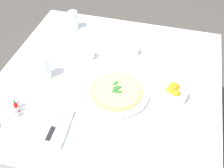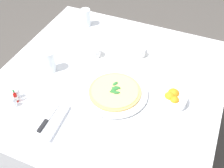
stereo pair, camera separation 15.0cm
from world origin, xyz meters
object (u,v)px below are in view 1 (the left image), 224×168
Objects in this scene: pizza_plate at (116,92)px; napkin_folded at (55,127)px; coffee_cup_right_edge at (133,51)px; water_glass_near_left at (45,69)px; citrus_bowl at (173,92)px; water_glass_near_right at (73,21)px; dinner_knife at (54,125)px; hot_sauce_bottle at (16,107)px; pizza at (116,91)px; salt_shaker at (18,104)px; coffee_cup_left_edge at (88,55)px; pepper_shaker at (16,113)px.

napkin_folded is (-0.29, 0.23, -0.00)m from pizza_plate.
coffee_cup_right_edge is 0.53m from water_glass_near_left.
napkin_folded is 0.62m from citrus_bowl.
dinner_knife is at bearing -165.51° from water_glass_near_right.
napkin_folded is 2.76× the size of hot_sauce_bottle.
napkin_folded is at bearing 180.00° from dinner_knife.
dinner_knife is at bearing 141.97° from pizza.
dinner_knife is 0.24m from salt_shaker.
pizza_plate is 0.35m from coffee_cup_right_edge.
salt_shaker is at bearing 67.50° from napkin_folded.
coffee_cup_left_edge is 2.32× the size of salt_shaker.
water_glass_near_right is (0.18, 0.45, 0.03)m from coffee_cup_right_edge.
dinner_knife is 0.22m from hot_sauce_bottle.
water_glass_near_right is (0.29, 0.20, 0.03)m from coffee_cup_left_edge.
pepper_shaker is (-0.62, 0.45, -0.00)m from coffee_cup_right_edge.
water_glass_near_right is 0.81× the size of citrus_bowl.
pizza_plate is at bearing 178.15° from coffee_cup_right_edge.
hot_sauce_bottle is (-0.28, 0.03, -0.02)m from water_glass_near_left.
pepper_shaker is at bearing -160.35° from hot_sauce_bottle.
hot_sauce_bottle is 1.48× the size of salt_shaker.
pizza_plate is at bearing -168.17° from pizza.
dinner_knife reaches higher than napkin_folded.
napkin_folded is 0.24m from salt_shaker.
citrus_bowl is at bearing -69.37° from salt_shaker.
napkin_folded is 1.17× the size of dinner_knife.
water_glass_near_left is at bearing 25.75° from napkin_folded.
citrus_bowl reaches higher than coffee_cup_right_edge.
citrus_bowl is at bearing -77.66° from pizza.
coffee_cup_right_edge is at bearing -1.85° from pizza_plate.
dinner_knife is (-0.64, 0.24, -0.00)m from coffee_cup_right_edge.
pizza_plate is 2.66× the size of coffee_cup_left_edge.
water_glass_near_left is at bearing 126.93° from coffee_cup_right_edge.
coffee_cup_right_edge is at bearing -1.86° from pizza.
pepper_shaker is (-0.34, 0.72, -0.00)m from citrus_bowl.
pepper_shaker is at bearing 176.04° from water_glass_near_left.
coffee_cup_left_edge is 0.67× the size of dinner_knife.
coffee_cup_left_edge is 0.53m from dinner_knife.
citrus_bowl reaches higher than napkin_folded.
pizza is 1.41× the size of dinner_knife.
coffee_cup_left_edge reaches higher than dinner_knife.
pizza is 2.12× the size of water_glass_near_left.
coffee_cup_right_edge is (0.35, -0.01, 0.00)m from pizza.
pizza is at bearing -135.77° from coffee_cup_left_edge.
hot_sauce_bottle is (-0.77, 0.01, -0.02)m from water_glass_near_right.
water_glass_near_right reaches higher than dinner_knife.
dinner_knife is at bearing -94.39° from pepper_shaker.
napkin_folded is (-0.64, 0.24, -0.02)m from coffee_cup_right_edge.
napkin_folded is at bearing -102.06° from hot_sauce_bottle.
citrus_bowl reaches higher than salt_shaker.
citrus_bowl is (-0.47, -0.73, -0.03)m from water_glass_near_right.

